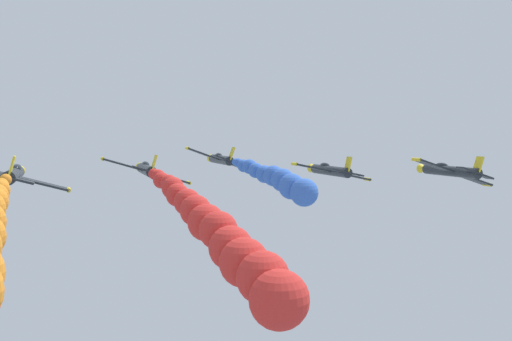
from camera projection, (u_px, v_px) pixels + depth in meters
The scene contains 7 objects.
airplane_lead at pixel (221, 159), 75.37m from camera, with size 9.10×10.35×3.64m.
smoke_trail_lead at pixel (280, 181), 58.56m from camera, with size 4.49×17.03×4.08m.
airplane_left_inner at pixel (146, 170), 62.20m from camera, with size 9.26×10.35×3.36m.
smoke_trail_left_inner at pixel (230, 246), 38.68m from camera, with size 6.04×26.92×7.93m.
airplane_right_inner at pixel (330, 170), 67.66m from camera, with size 9.43×10.35×3.01m.
airplane_left_outer at pixel (14, 174), 50.00m from camera, with size 9.29×10.35×3.29m.
airplane_right_outer at pixel (450, 171), 63.15m from camera, with size 9.21×10.35×3.43m.
Camera 1 is at (-17.43, -56.13, 75.97)m, focal length 41.65 mm.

